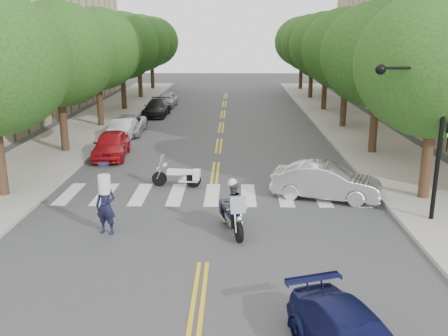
{
  "coord_description": "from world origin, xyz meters",
  "views": [
    {
      "loc": [
        0.91,
        -13.85,
        6.83
      ],
      "look_at": [
        0.51,
        6.17,
        1.3
      ],
      "focal_mm": 40.0,
      "sensor_mm": 36.0,
      "label": 1
    }
  ],
  "objects_px": {
    "motorcycle_parked": "(181,176)",
    "officer_standing": "(106,206)",
    "motorcycle_police": "(232,208)",
    "convertible": "(326,182)"
  },
  "relations": [
    {
      "from": "motorcycle_police",
      "to": "motorcycle_parked",
      "type": "distance_m",
      "value": 5.66
    },
    {
      "from": "motorcycle_police",
      "to": "motorcycle_parked",
      "type": "xyz_separation_m",
      "value": [
        -2.34,
        5.14,
        -0.36
      ]
    },
    {
      "from": "motorcycle_police",
      "to": "convertible",
      "type": "xyz_separation_m",
      "value": [
        3.92,
        3.64,
        -0.13
      ]
    },
    {
      "from": "motorcycle_police",
      "to": "convertible",
      "type": "distance_m",
      "value": 5.35
    },
    {
      "from": "motorcycle_parked",
      "to": "officer_standing",
      "type": "height_order",
      "value": "officer_standing"
    },
    {
      "from": "motorcycle_police",
      "to": "motorcycle_parked",
      "type": "relative_size",
      "value": 1.05
    },
    {
      "from": "motorcycle_police",
      "to": "motorcycle_parked",
      "type": "bearing_deg",
      "value": -79.83
    },
    {
      "from": "motorcycle_parked",
      "to": "convertible",
      "type": "distance_m",
      "value": 6.44
    },
    {
      "from": "officer_standing",
      "to": "convertible",
      "type": "xyz_separation_m",
      "value": [
        8.26,
        3.91,
        -0.28
      ]
    },
    {
      "from": "officer_standing",
      "to": "convertible",
      "type": "height_order",
      "value": "officer_standing"
    }
  ]
}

